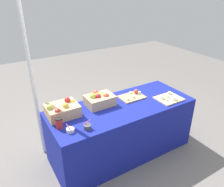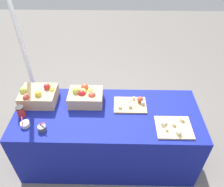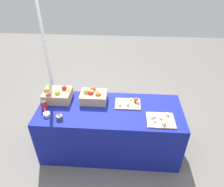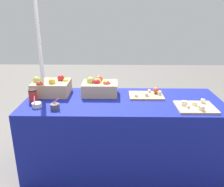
{
  "view_description": "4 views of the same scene",
  "coord_description": "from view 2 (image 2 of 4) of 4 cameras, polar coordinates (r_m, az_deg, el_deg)",
  "views": [
    {
      "loc": [
        -1.39,
        -2.04,
        2.13
      ],
      "look_at": [
        -0.11,
        0.07,
        0.91
      ],
      "focal_mm": 35.35,
      "sensor_mm": 36.0,
      "label": 1
    },
    {
      "loc": [
        0.08,
        -1.58,
        2.34
      ],
      "look_at": [
        0.05,
        0.06,
        0.95
      ],
      "focal_mm": 35.33,
      "sensor_mm": 36.0,
      "label": 2
    },
    {
      "loc": [
        0.17,
        -2.11,
        2.44
      ],
      "look_at": [
        0.03,
        0.02,
        0.97
      ],
      "focal_mm": 33.2,
      "sensor_mm": 36.0,
      "label": 3
    },
    {
      "loc": [
        -0.07,
        -2.13,
        1.55
      ],
      "look_at": [
        -0.11,
        0.0,
        0.81
      ],
      "focal_mm": 37.9,
      "sensor_mm": 36.0,
      "label": 4
    }
  ],
  "objects": [
    {
      "name": "cutting_board_back",
      "position": [
        2.32,
        5.11,
        -2.77
      ],
      "size": [
        0.34,
        0.24,
        0.08
      ],
      "color": "tan",
      "rests_on": "table"
    },
    {
      "name": "sample_bowl_near",
      "position": [
        2.17,
        -17.67,
        -8.5
      ],
      "size": [
        0.09,
        0.08,
        0.11
      ],
      "color": "#4C4C51",
      "rests_on": "table"
    },
    {
      "name": "tent_pole",
      "position": [
        2.7,
        -21.41,
        8.47
      ],
      "size": [
        0.04,
        0.04,
        2.07
      ],
      "primitive_type": "cylinder",
      "color": "white",
      "rests_on": "ground_plane"
    },
    {
      "name": "coffee_cup",
      "position": [
        2.35,
        -22.54,
        -4.33
      ],
      "size": [
        0.08,
        0.08,
        0.12
      ],
      "color": "red",
      "rests_on": "table"
    },
    {
      "name": "sample_bowl_mid",
      "position": [
        2.27,
        -21.56,
        -7.39
      ],
      "size": [
        0.09,
        0.09,
        0.09
      ],
      "color": "silver",
      "rests_on": "table"
    },
    {
      "name": "table",
      "position": [
        2.52,
        -1.09,
        -10.97
      ],
      "size": [
        1.9,
        0.76,
        0.74
      ],
      "primitive_type": "cube",
      "color": "navy",
      "rests_on": "ground_plane"
    },
    {
      "name": "ground_plane",
      "position": [
        2.82,
        -0.99,
        -15.68
      ],
      "size": [
        10.0,
        10.0,
        0.0
      ],
      "primitive_type": "plane",
      "color": "slate"
    },
    {
      "name": "apple_crate_middle",
      "position": [
        2.33,
        -6.86,
        -0.7
      ],
      "size": [
        0.35,
        0.26,
        0.18
      ],
      "color": "tan",
      "rests_on": "table"
    },
    {
      "name": "apple_crate_left",
      "position": [
        2.45,
        -18.35,
        -0.54
      ],
      "size": [
        0.36,
        0.3,
        0.19
      ],
      "color": "tan",
      "rests_on": "table"
    },
    {
      "name": "cutting_board_front",
      "position": [
        2.18,
        15.64,
        -8.38
      ],
      "size": [
        0.33,
        0.28,
        0.06
      ],
      "color": "#D1B284",
      "rests_on": "table"
    }
  ]
}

